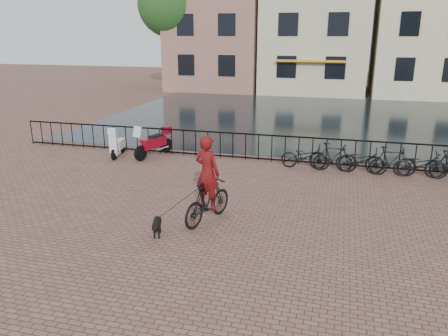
% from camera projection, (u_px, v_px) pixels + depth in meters
% --- Properties ---
extents(ground, '(100.00, 100.00, 0.00)m').
position_uv_depth(ground, '(187.00, 263.00, 9.20)').
color(ground, brown).
rests_on(ground, ground).
extents(canal_water, '(20.00, 20.00, 0.00)m').
position_uv_depth(canal_water, '(288.00, 117.00, 25.15)').
color(canal_water, black).
rests_on(canal_water, ground).
extents(railing, '(20.00, 0.05, 1.02)m').
position_uv_depth(railing, '(259.00, 148.00, 16.43)').
color(railing, black).
rests_on(railing, ground).
extents(canal_house_left, '(7.50, 9.00, 12.80)m').
position_uv_depth(canal_house_left, '(222.00, 11.00, 36.82)').
color(canal_house_left, '#916354').
rests_on(canal_house_left, ground).
extents(canal_house_mid, '(8.00, 9.50, 11.80)m').
position_uv_depth(canal_house_mid, '(318.00, 16.00, 34.97)').
color(canal_house_mid, '#C0BA91').
rests_on(canal_house_mid, ground).
extents(canal_house_right, '(7.00, 9.00, 13.30)m').
position_uv_depth(canal_house_right, '(427.00, 4.00, 32.76)').
color(canal_house_right, '#BFB48E').
rests_on(canal_house_right, ground).
extents(tree_far_left, '(5.04, 5.04, 9.27)m').
position_uv_depth(tree_far_left, '(169.00, 5.00, 34.82)').
color(tree_far_left, black).
rests_on(tree_far_left, ground).
extents(cyclist, '(1.17, 2.01, 2.65)m').
position_uv_depth(cyclist, '(207.00, 184.00, 10.94)').
color(cyclist, black).
rests_on(cyclist, ground).
extents(dog, '(0.45, 0.75, 0.48)m').
position_uv_depth(dog, '(157.00, 226.00, 10.38)').
color(dog, black).
rests_on(dog, ground).
extents(motorcycle, '(1.06, 1.96, 1.37)m').
position_uv_depth(motorcycle, '(153.00, 139.00, 16.90)').
color(motorcycle, maroon).
rests_on(motorcycle, ground).
extents(scooter, '(0.64, 1.43, 1.28)m').
position_uv_depth(scooter, '(118.00, 140.00, 16.96)').
color(scooter, silver).
rests_on(scooter, ground).
extents(parked_bike_0, '(1.74, 0.66, 0.90)m').
position_uv_depth(parked_bike_0, '(305.00, 156.00, 15.44)').
color(parked_bike_0, black).
rests_on(parked_bike_0, ground).
extents(parked_bike_1, '(1.69, 0.59, 1.00)m').
position_uv_depth(parked_bike_1, '(333.00, 157.00, 15.19)').
color(parked_bike_1, black).
rests_on(parked_bike_1, ground).
extents(parked_bike_2, '(1.77, 0.76, 0.90)m').
position_uv_depth(parked_bike_2, '(361.00, 160.00, 14.97)').
color(parked_bike_2, black).
rests_on(parked_bike_2, ground).
extents(parked_bike_3, '(1.67, 0.48, 1.00)m').
position_uv_depth(parked_bike_3, '(391.00, 161.00, 14.72)').
color(parked_bike_3, black).
rests_on(parked_bike_3, ground).
extents(parked_bike_4, '(1.73, 0.65, 0.90)m').
position_uv_depth(parked_bike_4, '(421.00, 165.00, 14.50)').
color(parked_bike_4, black).
rests_on(parked_bike_4, ground).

